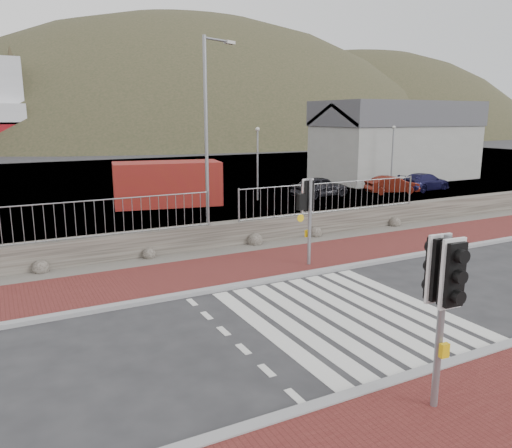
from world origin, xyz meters
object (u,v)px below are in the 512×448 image
traffic_signal_far (309,203)px  streetlight (209,130)px  shipping_container (167,184)px  car_c (424,182)px  car_b (392,185)px  traffic_signal_near (444,286)px  car_a (320,187)px

traffic_signal_far → streetlight: size_ratio=0.38×
shipping_container → car_c: bearing=2.0°
streetlight → car_b: streetlight is taller
streetlight → car_c: streetlight is taller
streetlight → shipping_container: bearing=60.0°
traffic_signal_far → shipping_container: 13.05m
traffic_signal_far → car_b: traffic_signal_far is taller
streetlight → car_c: bearing=-3.5°
traffic_signal_far → car_c: 19.18m
traffic_signal_near → traffic_signal_far: 8.05m
car_c → car_a: bearing=73.6°
shipping_container → car_c: size_ratio=1.43×
traffic_signal_far → car_a: traffic_signal_far is taller
car_a → shipping_container: bearing=73.3°
car_b → streetlight: bearing=127.9°
shipping_container → car_b: size_ratio=1.70×
streetlight → car_c: 18.87m
car_a → traffic_signal_near: bearing=143.2°
streetlight → car_c: size_ratio=1.92×
traffic_signal_near → streetlight: bearing=89.4°
traffic_signal_near → car_a: (11.01, 19.10, -1.51)m
streetlight → traffic_signal_near: bearing=-117.9°
car_b → traffic_signal_near: bearing=154.3°
car_a → car_b: (4.80, -0.94, -0.08)m
car_b → car_c: 2.73m
shipping_container → traffic_signal_far: bearing=-77.5°
traffic_signal_far → car_a: 14.32m
traffic_signal_near → car_c: bearing=48.9°
traffic_signal_near → car_a: bearing=64.5°
shipping_container → car_a: size_ratio=1.53×
shipping_container → car_a: (8.85, -1.54, -0.54)m
shipping_container → car_c: shipping_container is taller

